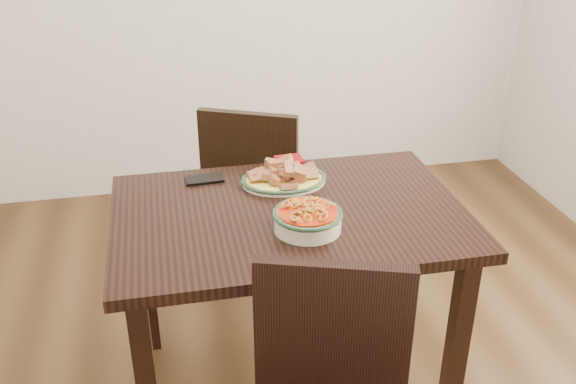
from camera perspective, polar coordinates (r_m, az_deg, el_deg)
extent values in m
plane|color=#3A2512|center=(2.61, 1.47, -15.93)|extent=(3.50, 3.50, 0.00)
cube|color=black|center=(2.16, 0.11, -2.13)|extent=(1.18, 0.78, 0.04)
cube|color=black|center=(2.27, 14.81, -12.87)|extent=(0.06, 0.06, 0.71)
cube|color=black|center=(2.59, -12.57, -7.14)|extent=(0.06, 0.06, 0.71)
cube|color=black|center=(2.74, 9.27, -4.75)|extent=(0.06, 0.06, 0.71)
cube|color=black|center=(2.96, -2.37, -0.08)|extent=(0.56, 0.56, 0.04)
cube|color=black|center=(3.18, 1.47, -2.64)|extent=(0.04, 0.04, 0.41)
cube|color=black|center=(3.26, -4.40, -1.96)|extent=(0.04, 0.04, 0.41)
cube|color=black|center=(2.90, 0.09, -5.90)|extent=(0.04, 0.04, 0.41)
cube|color=black|center=(2.98, -6.32, -5.05)|extent=(0.04, 0.04, 0.41)
cube|color=black|center=(2.69, -3.52, 2.66)|extent=(0.40, 0.21, 0.44)
cube|color=black|center=(1.75, 3.97, -12.38)|extent=(0.41, 0.17, 0.44)
ellipsoid|color=beige|center=(2.33, -0.37, 0.99)|extent=(0.31, 0.23, 0.02)
ellipsoid|color=#DBC04C|center=(2.33, -0.37, 1.13)|extent=(0.29, 0.22, 0.01)
torus|color=#17331D|center=(2.32, -0.37, 1.17)|extent=(0.24, 0.24, 0.01)
cylinder|color=beige|center=(2.03, 1.75, -2.56)|extent=(0.21, 0.21, 0.06)
torus|color=#18361D|center=(2.01, 1.76, -1.92)|extent=(0.22, 0.22, 0.02)
cylinder|color=#9C2407|center=(2.01, 1.76, -1.80)|extent=(0.19, 0.19, 0.01)
cube|color=black|center=(2.37, -7.49, 1.15)|extent=(0.14, 0.08, 0.01)
cube|color=maroon|center=(2.50, 0.10, 2.88)|extent=(0.11, 0.09, 0.01)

